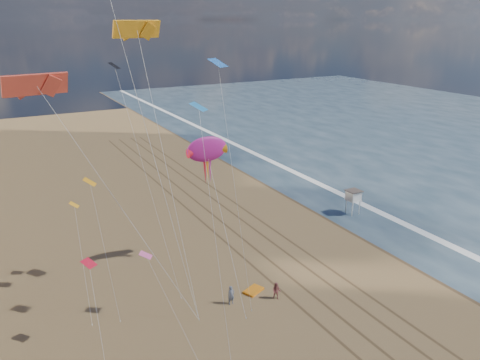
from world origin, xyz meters
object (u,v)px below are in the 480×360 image
at_px(lifeguard_stand, 353,196).
at_px(kite_flyer_b, 276,291).
at_px(kite_flyer_a, 231,295).
at_px(show_kite, 207,150).
at_px(grounded_kite, 253,290).

distance_m(lifeguard_stand, kite_flyer_b, 25.59).
height_order(kite_flyer_a, kite_flyer_b, kite_flyer_a).
distance_m(show_kite, kite_flyer_b, 16.67).
bearing_deg(grounded_kite, show_kite, 74.54).
distance_m(lifeguard_stand, kite_flyer_a, 28.82).
bearing_deg(lifeguard_stand, kite_flyer_b, -148.59).
bearing_deg(kite_flyer_a, lifeguard_stand, 23.65).
height_order(grounded_kite, kite_flyer_b, kite_flyer_b).
bearing_deg(kite_flyer_a, kite_flyer_b, -18.64).
height_order(grounded_kite, kite_flyer_a, kite_flyer_a).
relative_size(lifeguard_stand, kite_flyer_b, 1.96).
height_order(show_kite, kite_flyer_a, show_kite).
bearing_deg(show_kite, lifeguard_stand, 6.19).
xyz_separation_m(show_kite, kite_flyer_b, (2.46, -10.67, -12.57)).
bearing_deg(show_kite, kite_flyer_b, -77.01).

